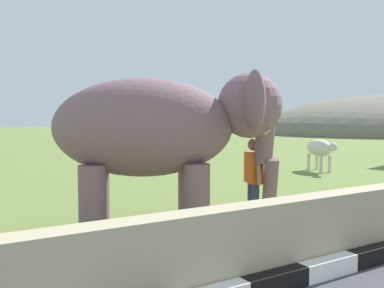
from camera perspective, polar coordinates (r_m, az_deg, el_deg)
barrier_parapet at (r=5.28m, az=10.15°, el=-13.31°), size 28.00×0.36×1.00m
elephant at (r=7.13m, az=-3.71°, el=2.02°), size 4.04×3.20×2.84m
person_handler at (r=7.80m, az=8.56°, el=-4.60°), size 0.35×0.67×1.66m
cow_near at (r=16.51m, az=17.38°, el=-0.62°), size 1.01×1.92×1.23m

